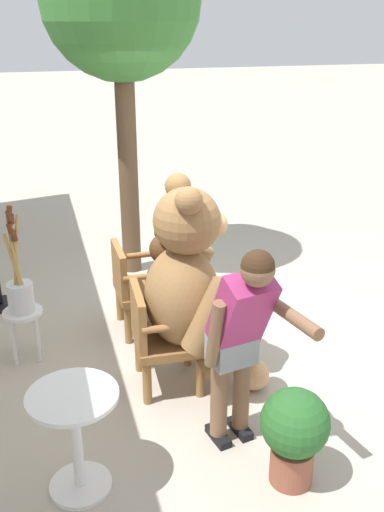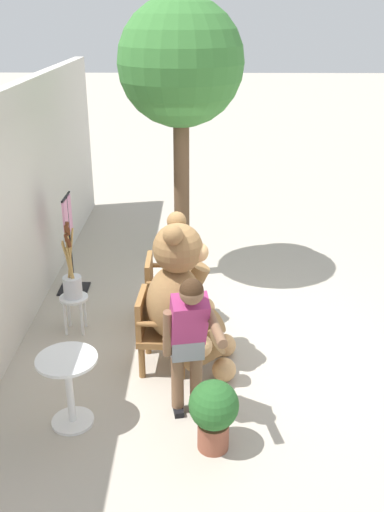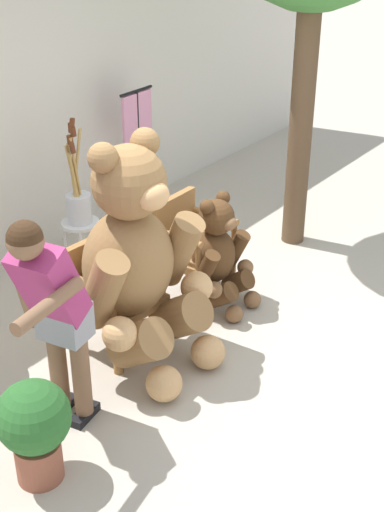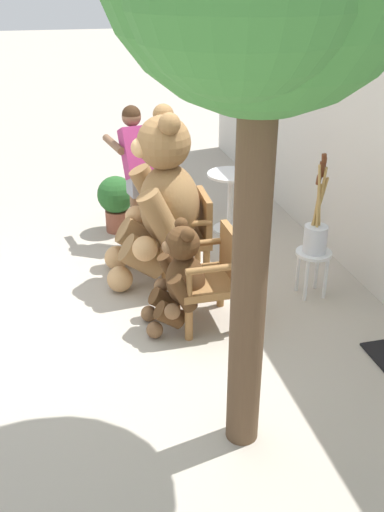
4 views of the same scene
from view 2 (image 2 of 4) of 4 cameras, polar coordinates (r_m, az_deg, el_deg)
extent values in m
plane|color=#B2A899|center=(6.77, 2.69, -8.60)|extent=(60.00, 60.00, 0.00)
cube|color=olive|center=(6.17, -2.84, -7.71)|extent=(0.59, 0.55, 0.07)
cylinder|color=olive|center=(6.07, -1.04, -10.69)|extent=(0.07, 0.07, 0.37)
cylinder|color=olive|center=(6.46, -0.70, -8.39)|extent=(0.07, 0.07, 0.37)
cylinder|color=olive|center=(6.12, -5.03, -10.50)|extent=(0.07, 0.07, 0.37)
cylinder|color=olive|center=(6.50, -4.43, -8.24)|extent=(0.07, 0.07, 0.37)
cube|color=olive|center=(6.07, -5.05, -5.64)|extent=(0.52, 0.09, 0.42)
cylinder|color=olive|center=(5.82, -3.17, -6.84)|extent=(0.08, 0.48, 0.06)
cylinder|color=olive|center=(5.86, -1.08, -7.85)|extent=(0.05, 0.05, 0.22)
cylinder|color=olive|center=(6.25, -2.63, -4.53)|extent=(0.08, 0.48, 0.06)
cylinder|color=olive|center=(6.29, -0.70, -5.48)|extent=(0.05, 0.05, 0.22)
cube|color=olive|center=(6.99, -2.37, -3.69)|extent=(0.57, 0.53, 0.07)
cylinder|color=olive|center=(6.88, -0.67, -6.20)|extent=(0.07, 0.07, 0.37)
cylinder|color=olive|center=(7.29, -0.61, -4.40)|extent=(0.07, 0.07, 0.37)
cylinder|color=olive|center=(6.90, -4.18, -6.18)|extent=(0.07, 0.07, 0.37)
cylinder|color=olive|center=(7.30, -3.92, -4.39)|extent=(0.07, 0.07, 0.37)
cube|color=olive|center=(6.89, -4.32, -1.87)|extent=(0.52, 0.07, 0.42)
cylinder|color=olive|center=(6.65, -2.50, -2.72)|extent=(0.06, 0.48, 0.06)
cylinder|color=olive|center=(6.69, -0.69, -3.57)|extent=(0.05, 0.05, 0.22)
cylinder|color=olive|center=(7.10, -2.32, -0.93)|extent=(0.06, 0.48, 0.06)
cylinder|color=olive|center=(7.14, -0.62, -1.74)|extent=(0.05, 0.05, 0.22)
ellipsoid|color=olive|center=(5.97, -1.76, -4.68)|extent=(0.73, 0.63, 0.80)
sphere|color=olive|center=(5.70, -1.43, 0.79)|extent=(0.51, 0.51, 0.51)
ellipsoid|color=tan|center=(5.70, 0.74, 0.38)|extent=(0.25, 0.20, 0.19)
sphere|color=black|center=(5.70, 0.74, 0.50)|extent=(0.08, 0.08, 0.08)
sphere|color=olive|center=(5.45, -1.92, 2.12)|extent=(0.20, 0.20, 0.20)
sphere|color=olive|center=(5.80, -1.55, 3.49)|extent=(0.20, 0.20, 0.20)
cylinder|color=olive|center=(5.64, -0.76, -6.52)|extent=(0.25, 0.46, 0.61)
sphere|color=tan|center=(5.75, 0.86, -8.98)|extent=(0.24, 0.24, 0.24)
cylinder|color=olive|center=(6.30, -0.22, -3.10)|extent=(0.25, 0.46, 0.61)
sphere|color=tan|center=(6.43, 1.23, -5.20)|extent=(0.24, 0.24, 0.24)
cylinder|color=olive|center=(5.99, 0.94, -9.41)|extent=(0.32, 0.51, 0.47)
sphere|color=tan|center=(6.09, 3.23, -11.28)|extent=(0.25, 0.25, 0.25)
cylinder|color=olive|center=(6.36, 1.14, -7.30)|extent=(0.32, 0.51, 0.47)
sphere|color=tan|center=(6.48, 3.29, -8.90)|extent=(0.25, 0.25, 0.25)
ellipsoid|color=#4C3019|center=(6.96, -0.90, -3.41)|extent=(0.40, 0.34, 0.46)
sphere|color=#4C3019|center=(6.81, -0.72, -0.76)|extent=(0.29, 0.29, 0.29)
ellipsoid|color=brown|center=(6.82, 0.32, -0.93)|extent=(0.14, 0.11, 0.11)
sphere|color=black|center=(6.81, 0.32, -0.88)|extent=(0.04, 0.04, 0.04)
sphere|color=#4C3019|center=(6.66, -0.88, -0.18)|extent=(0.11, 0.11, 0.11)
sphere|color=#4C3019|center=(6.86, -0.84, 0.56)|extent=(0.11, 0.11, 0.11)
cylinder|color=#4C3019|center=(6.77, -0.28, -4.24)|extent=(0.13, 0.26, 0.35)
sphere|color=brown|center=(6.83, 0.49, -5.42)|extent=(0.14, 0.14, 0.14)
cylinder|color=#4C3019|center=(7.15, -0.25, -2.63)|extent=(0.13, 0.26, 0.35)
sphere|color=brown|center=(7.23, 0.48, -3.69)|extent=(0.14, 0.14, 0.14)
cylinder|color=#4C3019|center=(6.97, 0.49, -5.70)|extent=(0.17, 0.29, 0.27)
sphere|color=brown|center=(7.02, 1.62, -6.62)|extent=(0.15, 0.15, 0.15)
cylinder|color=#4C3019|center=(7.18, 0.48, -4.74)|extent=(0.17, 0.29, 0.27)
sphere|color=brown|center=(7.26, 1.57, -5.55)|extent=(0.15, 0.15, 0.15)
cube|color=black|center=(5.74, -1.43, -14.96)|extent=(0.25, 0.13, 0.06)
cylinder|color=brown|center=(5.48, -1.47, -11.35)|extent=(0.12, 0.12, 0.82)
cube|color=black|center=(5.76, 0.40, -14.77)|extent=(0.25, 0.13, 0.06)
cylinder|color=brown|center=(5.50, 0.42, -11.17)|extent=(0.12, 0.12, 0.82)
cube|color=gray|center=(5.33, -0.54, -8.79)|extent=(0.27, 0.34, 0.24)
cube|color=#9E2D66|center=(5.08, -0.35, -6.41)|extent=(0.45, 0.39, 0.57)
sphere|color=brown|center=(4.77, -0.04, -3.68)|extent=(0.21, 0.21, 0.21)
sphere|color=#382314|center=(4.76, -0.04, -3.47)|extent=(0.21, 0.21, 0.21)
cylinder|color=brown|center=(4.87, 2.37, -7.15)|extent=(0.57, 0.19, 0.10)
cylinder|color=brown|center=(5.11, -2.47, -7.76)|extent=(0.20, 0.12, 0.51)
cylinder|color=silver|center=(6.92, -11.75, -4.12)|extent=(0.34, 0.34, 0.03)
cylinder|color=silver|center=(7.13, -12.22, -5.37)|extent=(0.04, 0.04, 0.43)
cylinder|color=silver|center=(6.97, -12.56, -6.16)|extent=(0.04, 0.04, 0.43)
cylinder|color=silver|center=(7.09, -10.65, -5.41)|extent=(0.04, 0.04, 0.43)
cylinder|color=silver|center=(6.92, -10.95, -6.21)|extent=(0.04, 0.04, 0.43)
cylinder|color=silver|center=(6.85, -11.85, -3.05)|extent=(0.22, 0.22, 0.26)
cylinder|color=tan|center=(6.72, -12.00, -0.72)|extent=(0.10, 0.03, 0.71)
cylinder|color=#592D19|center=(6.57, -12.29, 2.43)|extent=(0.05, 0.04, 0.08)
cylinder|color=tan|center=(6.71, -12.09, -1.16)|extent=(0.02, 0.16, 0.62)
cylinder|color=#592D19|center=(6.58, -12.35, 1.66)|extent=(0.04, 0.06, 0.09)
cylinder|color=tan|center=(6.71, -12.10, -0.44)|extent=(0.09, 0.13, 0.78)
cylinder|color=#592D19|center=(6.55, -12.41, 3.00)|extent=(0.05, 0.05, 0.09)
cylinder|color=tan|center=(6.72, -12.19, -1.10)|extent=(0.07, 0.13, 0.64)
cylinder|color=#592D19|center=(6.58, -12.46, 1.78)|extent=(0.05, 0.06, 0.09)
cylinder|color=tan|center=(6.71, -12.17, -0.63)|extent=(0.06, 0.06, 0.75)
cylinder|color=#592D19|center=(6.56, -12.48, 2.66)|extent=(0.05, 0.05, 0.08)
cylinder|color=tan|center=(6.73, -11.96, -1.36)|extent=(0.05, 0.09, 0.58)
cylinder|color=#592D19|center=(6.60, -12.20, 1.22)|extent=(0.05, 0.05, 0.09)
cylinder|color=white|center=(5.32, -12.44, -10.06)|extent=(0.56, 0.56, 0.03)
cylinder|color=white|center=(5.53, -12.11, -13.18)|extent=(0.07, 0.07, 0.69)
cylinder|color=white|center=(5.73, -11.82, -15.83)|extent=(0.40, 0.40, 0.03)
cylinder|color=brown|center=(7.97, -1.04, 6.47)|extent=(0.22, 0.22, 2.52)
sphere|color=#3D7F38|center=(7.64, -1.14, 18.79)|extent=(1.63, 1.63, 1.63)
sphere|color=#3D7F38|center=(8.06, 0.79, 17.88)|extent=(0.98, 0.98, 0.98)
cylinder|color=brown|center=(5.29, 2.13, -17.47)|extent=(0.28, 0.28, 0.26)
sphere|color=#286028|center=(5.08, 2.19, -14.66)|extent=(0.44, 0.44, 0.44)
cube|color=black|center=(8.11, -11.71, -3.24)|extent=(0.40, 0.40, 0.02)
cylinder|color=black|center=(7.84, -12.10, 1.11)|extent=(0.04, 0.04, 1.35)
cylinder|color=black|center=(7.62, -12.53, 5.80)|extent=(0.44, 0.03, 0.03)
cube|color=pink|center=(7.70, -12.36, 3.96)|extent=(0.40, 0.03, 0.48)
camera|label=1|loc=(2.06, -37.38, -5.05)|focal=40.00mm
camera|label=3|loc=(3.45, 54.10, 7.14)|focal=50.00mm
camera|label=4|loc=(10.43, 5.34, 19.10)|focal=40.00mm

